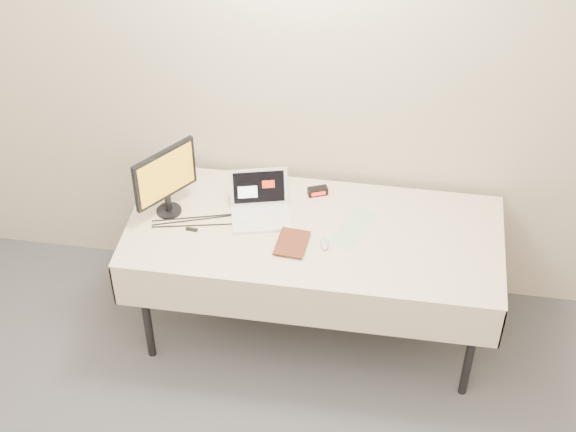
# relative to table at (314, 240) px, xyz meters

# --- Properties ---
(back_wall) EXTENTS (4.00, 0.10, 2.70)m
(back_wall) POSITION_rel_table_xyz_m (0.00, 0.45, 0.67)
(back_wall) COLOR beige
(back_wall) RESTS_ON ground
(table) EXTENTS (1.86, 0.81, 0.74)m
(table) POSITION_rel_table_xyz_m (0.00, 0.00, 0.00)
(table) COLOR black
(table) RESTS_ON ground
(laptop) EXTENTS (0.35, 0.34, 0.20)m
(laptop) POSITION_rel_table_xyz_m (-0.29, 0.09, 0.11)
(laptop) COLOR white
(laptop) RESTS_ON table
(monitor) EXTENTS (0.24, 0.31, 0.38)m
(monitor) POSITION_rel_table_xyz_m (-0.75, 0.03, 0.28)
(monitor) COLOR black
(monitor) RESTS_ON table
(book) EXTENTS (0.15, 0.03, 0.20)m
(book) POSITION_rel_table_xyz_m (-0.17, -0.12, 0.16)
(book) COLOR #9A3D1C
(book) RESTS_ON table
(alarm_clock) EXTENTS (0.11, 0.08, 0.04)m
(alarm_clock) POSITION_rel_table_xyz_m (-0.02, 0.28, 0.08)
(alarm_clock) COLOR black
(alarm_clock) RESTS_ON table
(clicker) EXTENTS (0.06, 0.10, 0.02)m
(clicker) POSITION_rel_table_xyz_m (0.06, -0.10, 0.07)
(clicker) COLOR #BCBCBF
(clicker) RESTS_ON table
(paper_form) EXTENTS (0.23, 0.34, 0.00)m
(paper_form) POSITION_rel_table_xyz_m (0.19, 0.05, 0.06)
(paper_form) COLOR #AEDAB1
(paper_form) RESTS_ON table
(usb_dongle) EXTENTS (0.06, 0.02, 0.01)m
(usb_dongle) POSITION_rel_table_xyz_m (-0.60, -0.09, 0.07)
(usb_dongle) COLOR black
(usb_dongle) RESTS_ON table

